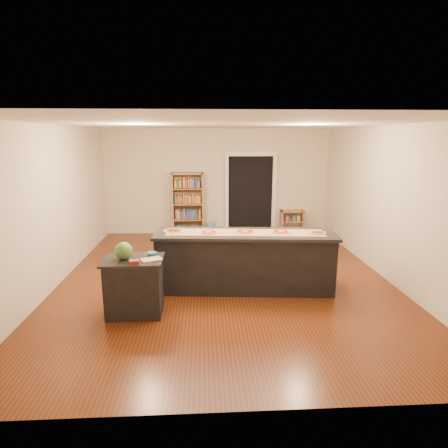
{
  "coord_description": "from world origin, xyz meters",
  "views": [
    {
      "loc": [
        -0.38,
        -6.59,
        2.59
      ],
      "look_at": [
        0.0,
        0.2,
        1.0
      ],
      "focal_mm": 30.0,
      "sensor_mm": 36.0,
      "label": 1
    }
  ],
  "objects": [
    {
      "name": "side_counter",
      "position": [
        -1.42,
        -1.34,
        0.43
      ],
      "size": [
        0.87,
        0.63,
        0.86
      ],
      "rotation": [
        0.0,
        0.0,
        0.01
      ],
      "color": "black",
      "rests_on": "ground"
    },
    {
      "name": "package_teal",
      "position": [
        -1.15,
        -1.22,
        0.88
      ],
      "size": [
        0.14,
        0.14,
        0.05
      ],
      "primitive_type": "cylinder",
      "color": "#195966",
      "rests_on": "side_counter"
    },
    {
      "name": "package_red",
      "position": [
        -1.35,
        -1.56,
        0.88
      ],
      "size": [
        0.14,
        0.11,
        0.05
      ],
      "primitive_type": "cube",
      "rotation": [
        0.0,
        0.0,
        0.08
      ],
      "color": "maroon",
      "rests_on": "side_counter"
    },
    {
      "name": "pizza_c",
      "position": [
        0.32,
        -0.46,
        1.02
      ],
      "size": [
        0.34,
        0.34,
        0.02
      ],
      "color": "tan",
      "rests_on": "kitchen_island"
    },
    {
      "name": "pizza_e",
      "position": [
        1.53,
        -0.61,
        1.02
      ],
      "size": [
        0.29,
        0.29,
        0.02
      ],
      "color": "tan",
      "rests_on": "kitchen_island"
    },
    {
      "name": "doorway",
      "position": [
        0.9,
        3.46,
        1.2
      ],
      "size": [
        1.4,
        0.09,
        2.21
      ],
      "color": "black",
      "rests_on": "room"
    },
    {
      "name": "bookshelf",
      "position": [
        -0.79,
        3.3,
        0.83
      ],
      "size": [
        0.83,
        0.3,
        1.67
      ],
      "primitive_type": "cube",
      "color": "#A2784E",
      "rests_on": "ground"
    },
    {
      "name": "cutting_board",
      "position": [
        -1.14,
        -1.42,
        0.87
      ],
      "size": [
        0.34,
        0.29,
        0.02
      ],
      "primitive_type": "cube",
      "rotation": [
        0.0,
        0.0,
        0.4
      ],
      "color": "tan",
      "rests_on": "side_counter"
    },
    {
      "name": "pizza_d",
      "position": [
        0.93,
        -0.5,
        1.02
      ],
      "size": [
        0.31,
        0.31,
        0.02
      ],
      "color": "tan",
      "rests_on": "kitchen_island"
    },
    {
      "name": "pizza_a",
      "position": [
        -0.89,
        -0.35,
        1.02
      ],
      "size": [
        0.34,
        0.34,
        0.02
      ],
      "color": "tan",
      "rests_on": "kitchen_island"
    },
    {
      "name": "pizza_b",
      "position": [
        -0.29,
        -0.49,
        1.02
      ],
      "size": [
        0.29,
        0.29,
        0.02
      ],
      "color": "tan",
      "rests_on": "kitchen_island"
    },
    {
      "name": "waste_bin",
      "position": [
        -0.19,
        3.23,
        0.17
      ],
      "size": [
        0.24,
        0.24,
        0.35
      ],
      "primitive_type": "cylinder",
      "color": "#5F7DD5",
      "rests_on": "ground"
    },
    {
      "name": "kraft_paper",
      "position": [
        0.32,
        -0.48,
        1.01
      ],
      "size": [
        2.68,
        0.7,
        0.0
      ],
      "primitive_type": "cube",
      "rotation": [
        0.0,
        0.0,
        -0.09
      ],
      "color": "#AA7E58",
      "rests_on": "kitchen_island"
    },
    {
      "name": "kitchen_island",
      "position": [
        0.32,
        -0.49,
        0.51
      ],
      "size": [
        3.05,
        0.83,
        1.01
      ],
      "rotation": [
        0.0,
        0.0,
        -0.09
      ],
      "color": "black",
      "rests_on": "ground"
    },
    {
      "name": "room",
      "position": [
        0.0,
        0.0,
        1.4
      ],
      "size": [
        6.0,
        7.0,
        2.8
      ],
      "color": "beige",
      "rests_on": "ground"
    },
    {
      "name": "low_shelf",
      "position": [
        2.04,
        3.31,
        0.32
      ],
      "size": [
        0.63,
        0.27,
        0.63
      ],
      "primitive_type": "cube",
      "color": "#A2784E",
      "rests_on": "ground"
    },
    {
      "name": "watermelon",
      "position": [
        -1.54,
        -1.35,
        0.99
      ],
      "size": [
        0.26,
        0.26,
        0.26
      ],
      "primitive_type": "sphere",
      "color": "#144214",
      "rests_on": "side_counter"
    }
  ]
}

